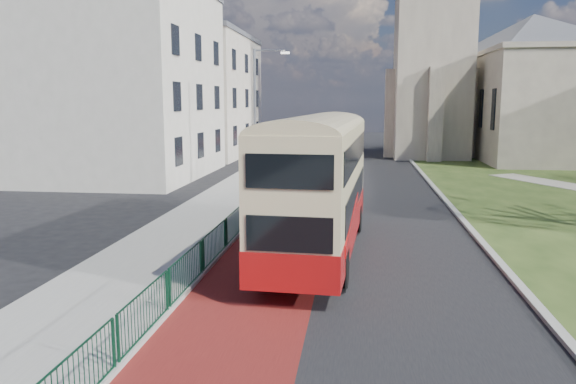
# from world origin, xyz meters

# --- Properties ---
(ground) EXTENTS (160.00, 160.00, 0.00)m
(ground) POSITION_xyz_m (0.00, 0.00, 0.00)
(ground) COLOR black
(ground) RESTS_ON ground
(road_carriageway) EXTENTS (9.00, 120.00, 0.01)m
(road_carriageway) POSITION_xyz_m (1.50, 20.00, 0.01)
(road_carriageway) COLOR black
(road_carriageway) RESTS_ON ground
(bus_lane) EXTENTS (3.40, 120.00, 0.01)m
(bus_lane) POSITION_xyz_m (-1.20, 20.00, 0.01)
(bus_lane) COLOR #591414
(bus_lane) RESTS_ON ground
(pavement_west) EXTENTS (4.00, 120.00, 0.12)m
(pavement_west) POSITION_xyz_m (-5.00, 20.00, 0.06)
(pavement_west) COLOR gray
(pavement_west) RESTS_ON ground
(kerb_west) EXTENTS (0.25, 120.00, 0.13)m
(kerb_west) POSITION_xyz_m (-3.00, 20.00, 0.07)
(kerb_west) COLOR #999993
(kerb_west) RESTS_ON ground
(kerb_east) EXTENTS (0.25, 80.00, 0.13)m
(kerb_east) POSITION_xyz_m (6.10, 22.00, 0.07)
(kerb_east) COLOR #999993
(kerb_east) RESTS_ON ground
(pedestrian_railing) EXTENTS (0.07, 24.00, 1.12)m
(pedestrian_railing) POSITION_xyz_m (-2.95, 4.00, 0.55)
(pedestrian_railing) COLOR #0D3C25
(pedestrian_railing) RESTS_ON ground
(gothic_church) EXTENTS (16.38, 18.00, 40.00)m
(gothic_church) POSITION_xyz_m (12.56, 38.00, 13.13)
(gothic_church) COLOR gray
(gothic_church) RESTS_ON ground
(street_block_near) EXTENTS (10.30, 14.30, 13.00)m
(street_block_near) POSITION_xyz_m (-14.00, 22.00, 6.51)
(street_block_near) COLOR beige
(street_block_near) RESTS_ON ground
(street_block_far) EXTENTS (10.30, 16.30, 11.50)m
(street_block_far) POSITION_xyz_m (-14.00, 38.00, 5.76)
(street_block_far) COLOR #C0B4A2
(street_block_far) RESTS_ON ground
(streetlamp) EXTENTS (2.13, 0.18, 8.00)m
(streetlamp) POSITION_xyz_m (-4.35, 18.00, 4.59)
(streetlamp) COLOR gray
(streetlamp) RESTS_ON pavement_west
(bus) EXTENTS (3.09, 10.89, 4.50)m
(bus) POSITION_xyz_m (0.27, 3.67, 2.57)
(bus) COLOR #9B0E0F
(bus) RESTS_ON ground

